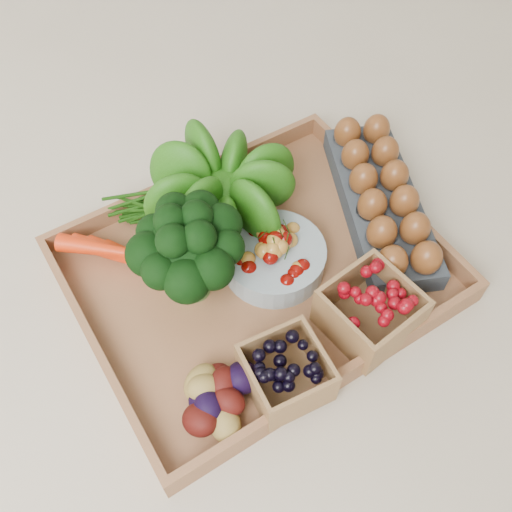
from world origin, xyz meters
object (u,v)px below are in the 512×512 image
broccoli (191,266)px  egg_carton (380,204)px  tray (256,275)px  cherry_bowl (274,258)px

broccoli → egg_carton: (0.34, -0.03, -0.04)m
tray → egg_carton: bearing=-1.4°
tray → cherry_bowl: cherry_bowl is taller
cherry_bowl → egg_carton: 0.21m
cherry_bowl → egg_carton: (0.21, -0.00, -0.00)m
broccoli → cherry_bowl: broccoli is taller
broccoli → tray: bearing=-13.8°
broccoli → cherry_bowl: (0.13, -0.03, -0.04)m
tray → egg_carton: 0.25m
egg_carton → broccoli: bearing=-161.0°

